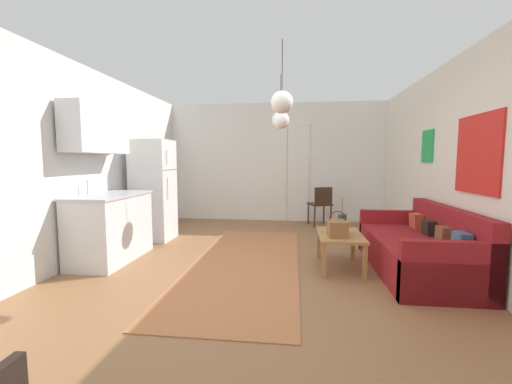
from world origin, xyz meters
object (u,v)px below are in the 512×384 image
(pendant_lamp_near, at_px, (282,102))
(refrigerator, at_px, (154,190))
(coffee_table, at_px, (340,238))
(bamboo_vase, at_px, (342,224))
(couch, at_px, (421,251))
(accent_chair, at_px, (321,203))
(pendant_lamp_far, at_px, (281,120))
(handbag, at_px, (337,228))

(pendant_lamp_near, bearing_deg, refrigerator, 142.79)
(coffee_table, height_order, bamboo_vase, bamboo_vase)
(couch, relative_size, pendant_lamp_near, 2.59)
(refrigerator, bearing_deg, accent_chair, 27.23)
(accent_chair, height_order, pendant_lamp_far, pendant_lamp_far)
(bamboo_vase, relative_size, accent_chair, 0.56)
(pendant_lamp_near, bearing_deg, bamboo_vase, 39.20)
(accent_chair, height_order, pendant_lamp_near, pendant_lamp_near)
(handbag, xyz_separation_m, refrigerator, (-2.93, 1.30, 0.31))
(handbag, relative_size, pendant_lamp_near, 0.41)
(couch, distance_m, pendant_lamp_far, 2.60)
(refrigerator, relative_size, accent_chair, 2.09)
(coffee_table, bearing_deg, pendant_lamp_far, 133.68)
(handbag, bearing_deg, refrigerator, 156.07)
(accent_chair, bearing_deg, pendant_lamp_far, 47.46)
(pendant_lamp_far, bearing_deg, pendant_lamp_near, -86.76)
(couch, distance_m, coffee_table, 0.97)
(bamboo_vase, bearing_deg, handbag, -112.92)
(pendant_lamp_near, bearing_deg, coffee_table, 37.67)
(refrigerator, bearing_deg, pendant_lamp_near, -37.21)
(accent_chair, relative_size, pendant_lamp_near, 1.06)
(handbag, relative_size, accent_chair, 0.39)
(coffee_table, bearing_deg, accent_chair, 90.80)
(coffee_table, height_order, refrigerator, refrigerator)
(coffee_table, xyz_separation_m, refrigerator, (-2.98, 1.16, 0.47))
(couch, xyz_separation_m, pendant_lamp_near, (-1.69, -0.52, 1.72))
(bamboo_vase, relative_size, handbag, 1.43)
(pendant_lamp_near, bearing_deg, accent_chair, 78.05)
(refrigerator, height_order, accent_chair, refrigerator)
(refrigerator, xyz_separation_m, pendant_lamp_near, (2.26, -1.72, 1.13))
(handbag, height_order, pendant_lamp_near, pendant_lamp_near)
(handbag, xyz_separation_m, accent_chair, (0.02, 2.81, -0.06))
(couch, bearing_deg, handbag, -174.27)
(couch, xyz_separation_m, bamboo_vase, (-0.94, 0.09, 0.29))
(handbag, distance_m, pendant_lamp_far, 1.88)
(refrigerator, height_order, pendant_lamp_far, pendant_lamp_far)
(couch, bearing_deg, refrigerator, 163.14)
(bamboo_vase, bearing_deg, refrigerator, 159.83)
(coffee_table, distance_m, pendant_lamp_far, 1.96)
(accent_chair, bearing_deg, bamboo_vase, 71.45)
(handbag, bearing_deg, bamboo_vase, 67.08)
(coffee_table, distance_m, accent_chair, 2.68)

